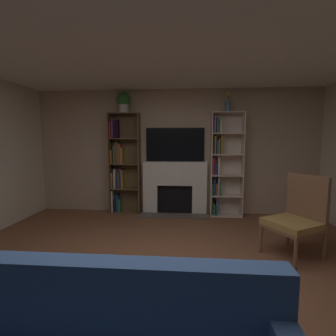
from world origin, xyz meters
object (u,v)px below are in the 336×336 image
Objects in this scene: bookshelf_right at (222,164)px; vase_with_flowers at (228,105)px; armchair at (297,217)px; fireplace at (175,187)px; potted_plant at (123,101)px; bookshelf_left at (122,165)px; tv at (175,145)px.

vase_with_flowers is (0.08, -0.03, 1.17)m from bookshelf_right.
vase_with_flowers is at bearing 111.72° from armchair.
potted_plant is at bearing -177.16° from fireplace.
armchair is at bearing -68.28° from vase_with_flowers.
bookshelf_left is at bearing 178.61° from vase_with_flowers.
potted_plant is at bearing 147.97° from armchair.
tv is 0.58× the size of bookshelf_right.
bookshelf_right reaches higher than fireplace.
fireplace is at bearing 177.17° from vase_with_flowers.
potted_plant is at bearing -179.04° from bookshelf_right.
bookshelf_left is 2.07m from bookshelf_right.
vase_with_flowers is at bearing -23.18° from bookshelf_right.
bookshelf_right is at bearing -0.52° from bookshelf_left.
vase_with_flowers is (2.07, 0.00, -0.09)m from potted_plant.
bookshelf_left is at bearing 179.95° from fireplace.
tv is 1.11× the size of armchair.
fireplace is 3.61× the size of vase_with_flowers.
potted_plant is (0.08, -0.05, 1.29)m from bookshelf_left.
bookshelf_right is 5.31× the size of vase_with_flowers.
vase_with_flowers is at bearing -6.61° from tv.
fireplace is at bearing 2.84° from potted_plant.
fireplace is 3.44× the size of potted_plant.
vase_with_flowers reaches higher than bookshelf_left.
armchair is at bearing -32.11° from bookshelf_left.
potted_plant is 3.70m from armchair.
armchair is (1.72, -1.77, -0.04)m from fireplace.
bookshelf_left reaches higher than fireplace.
bookshelf_left is (-1.11, 0.00, 0.44)m from fireplace.
potted_plant is (-1.99, -0.03, 1.25)m from bookshelf_right.
tv is at bearing 6.62° from potted_plant.
fireplace reaches higher than armchair.
bookshelf_right reaches higher than tv.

